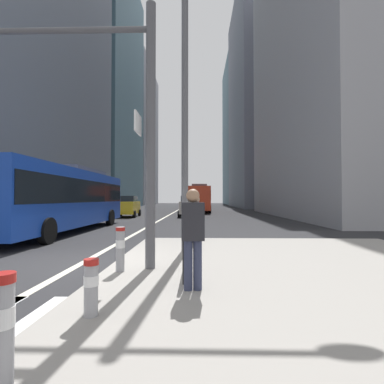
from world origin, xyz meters
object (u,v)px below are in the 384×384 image
Objects in this scene: bollard_left at (91,284)px; city_bus_red_distant at (196,198)px; car_oncoming_mid at (127,206)px; bollard_front at (2,324)px; traffic_signal_gantry at (63,93)px; city_bus_red_receding at (199,197)px; pedestrian_waiting at (197,217)px; city_bus_blue_oncoming at (64,196)px; car_receding_near at (189,206)px; bollard_right at (120,247)px; pedestrian_walking at (193,234)px; street_lamp_post at (185,79)px.

city_bus_red_distant is at bearing 89.08° from bollard_left.
bollard_front is at bearing -78.23° from car_oncoming_mid.
city_bus_red_distant is 51.47m from traffic_signal_gantry.
city_bus_red_receding reaches higher than pedestrian_waiting.
city_bus_blue_oncoming is 14.14m from car_receding_near.
pedestrian_waiting is (0.49, -47.49, -0.78)m from city_bus_red_distant.
traffic_signal_gantry is 4.69m from bollard_left.
bollard_front is at bearing -91.08° from city_bus_red_distant.
city_bus_blue_oncoming is 9.82m from bollard_right.
city_bus_blue_oncoming is 6.85× the size of pedestrian_walking.
car_receding_near is 19.17m from street_lamp_post.
city_bus_blue_oncoming is 43.81m from city_bus_red_distant.
bollard_right is (-0.75, -21.09, -0.32)m from car_receding_near.
traffic_signal_gantry is 4.48m from pedestrian_walking.
street_lamp_post is at bearing 77.98° from bollard_left.
car_oncoming_mid is 17.48m from pedestrian_waiting.
bollard_front is (-1.65, -34.40, -1.16)m from city_bus_red_receding.
traffic_signal_gantry is at bearing 122.38° from bollard_left.
bollard_front is at bearing -97.28° from bollard_left.
bollard_left is (5.21, -22.67, -0.42)m from car_oncoming_mid.
street_lamp_post is at bearing 62.38° from bollard_right.
pedestrian_walking is at bearing -54.55° from city_bus_blue_oncoming.
street_lamp_post is 8.47× the size of bollard_right.
car_oncoming_mid is 5.76m from car_receding_near.
car_oncoming_mid reaches higher than pedestrian_waiting.
city_bus_blue_oncoming reaches higher than pedestrian_walking.
street_lamp_post is at bearing -70.86° from car_oncoming_mid.
city_bus_red_distant is (6.28, 43.36, -0.00)m from city_bus_blue_oncoming.
bollard_left is (0.19, 1.46, -0.10)m from bollard_front.
city_bus_blue_oncoming is at bearing 115.23° from traffic_signal_gantry.
city_bus_red_distant reaches higher than pedestrian_waiting.
city_bus_blue_oncoming is 9.35m from street_lamp_post.
car_receding_near is at bearing 87.96° from bollard_right.
city_bus_red_receding is 11.31× the size of bollard_right.
pedestrian_waiting is at bearing -31.36° from city_bus_blue_oncoming.
city_bus_red_distant is at bearing 88.92° from bollard_front.
bollard_right is at bearing -58.01° from city_bus_blue_oncoming.
city_bus_blue_oncoming is 1.01× the size of city_bus_red_distant.
city_bus_red_receding is 2.58× the size of car_oncoming_mid.
pedestrian_walking reaches higher than bollard_left.
city_bus_red_receding reaches higher than car_oncoming_mid.
pedestrian_walking is (1.51, 2.58, 0.44)m from bollard_front.
pedestrian_walking reaches higher than pedestrian_waiting.
bollard_front is (-1.05, -55.41, -1.16)m from city_bus_red_distant.
city_bus_blue_oncoming reaches higher than car_oncoming_mid.
traffic_signal_gantry is (3.77, -7.99, 2.27)m from city_bus_blue_oncoming.
bollard_front is (-0.68, -24.87, -0.32)m from car_receding_near.
bollard_right is at bearing -93.21° from city_bus_red_receding.
city_bus_red_distant is 2.71× the size of car_receding_near.
car_receding_near reaches higher than pedestrian_walking.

